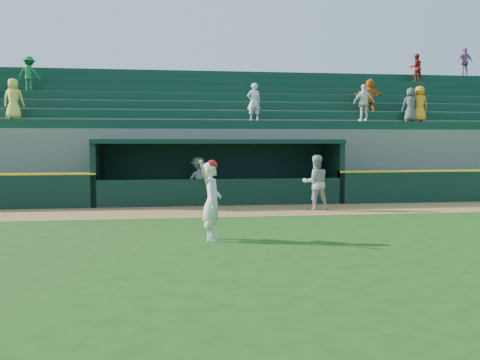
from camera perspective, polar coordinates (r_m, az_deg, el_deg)
The scene contains 7 objects.
ground at distance 13.43m, azimuth 0.96°, elevation -6.01°, with size 120.00×120.00×0.00m, color #1C4711.
warning_track at distance 18.23m, azimuth -1.45°, elevation -3.34°, with size 40.00×3.00×0.01m, color olive.
dugout_player_front at distance 18.72m, azimuth 8.06°, elevation -0.27°, with size 0.93×0.72×1.91m, color #ACACA7.
dugout_player_inside at distance 20.79m, azimuth -4.43°, elevation 0.01°, with size 1.16×0.66×1.79m, color #A3A39E.
dugout at distance 21.20m, azimuth -2.42°, elevation 1.35°, with size 9.40×2.80×2.46m.
stands at distance 25.71m, azimuth -3.40°, elevation 4.13°, with size 34.50×6.25×7.53m.
batter_at_plate at distance 12.80m, azimuth -3.01°, elevation -2.16°, with size 0.62×0.83×1.94m.
Camera 1 is at (-2.07, -13.07, 2.34)m, focal length 40.00 mm.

